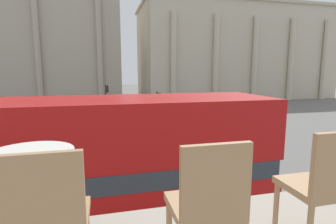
{
  "coord_description": "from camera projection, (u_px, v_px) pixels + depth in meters",
  "views": [
    {
      "loc": [
        1.11,
        -2.28,
        4.94
      ],
      "look_at": [
        5.44,
        15.19,
        2.16
      ],
      "focal_mm": 28.0,
      "sensor_mm": 36.0,
      "label": 1
    }
  ],
  "objects": [
    {
      "name": "cafe_chair_1",
      "position": [
        207.0,
        204.0,
        1.53
      ],
      "size": [
        0.4,
        0.4,
        0.91
      ],
      "rotation": [
        0.0,
        0.0,
        0.01
      ],
      "color": "#A87F56",
      "rests_on": "cafe_floor_slab"
    },
    {
      "name": "pedestrian_yellow",
      "position": [
        194.0,
        149.0,
        13.5
      ],
      "size": [
        0.32,
        0.32,
        1.75
      ],
      "rotation": [
        0.0,
        0.0,
        1.16
      ],
      "color": "#282B33",
      "rests_on": "ground_plane"
    },
    {
      "name": "pedestrian_white",
      "position": [
        181.0,
        111.0,
        26.46
      ],
      "size": [
        0.32,
        0.32,
        1.75
      ],
      "rotation": [
        0.0,
        0.0,
        1.39
      ],
      "color": "#282B33",
      "rests_on": "ground_plane"
    },
    {
      "name": "double_decker_bus",
      "position": [
        47.0,
        177.0,
        6.39
      ],
      "size": [
        11.42,
        2.67,
        4.28
      ],
      "rotation": [
        0.0,
        0.0,
        -0.03
      ],
      "color": "black",
      "rests_on": "ground_plane"
    },
    {
      "name": "cafe_dining_table",
      "position": [
        31.0,
        179.0,
        1.84
      ],
      "size": [
        0.6,
        0.6,
        0.73
      ],
      "color": "#2D2D30",
      "rests_on": "cafe_floor_slab"
    },
    {
      "name": "pedestrian_blue",
      "position": [
        95.0,
        106.0,
        31.09
      ],
      "size": [
        0.32,
        0.32,
        1.6
      ],
      "rotation": [
        0.0,
        0.0,
        3.96
      ],
      "color": "#282B33",
      "rests_on": "ground_plane"
    },
    {
      "name": "cafe_chair_0",
      "position": [
        48.0,
        219.0,
        1.38
      ],
      "size": [
        0.4,
        0.4,
        0.91
      ],
      "rotation": [
        0.0,
        0.0,
        0.1
      ],
      "color": "#A87F56",
      "rests_on": "cafe_floor_slab"
    },
    {
      "name": "plaza_building_right",
      "position": [
        232.0,
        54.0,
        51.31
      ],
      "size": [
        35.69,
        16.99,
        16.88
      ],
      "color": "beige",
      "rests_on": "ground_plane"
    },
    {
      "name": "traffic_light_near",
      "position": [
        188.0,
        126.0,
        13.03
      ],
      "size": [
        0.42,
        0.24,
        3.44
      ],
      "color": "black",
      "rests_on": "ground_plane"
    },
    {
      "name": "pedestrian_olive",
      "position": [
        156.0,
        102.0,
        35.36
      ],
      "size": [
        0.32,
        0.32,
        1.59
      ],
      "rotation": [
        0.0,
        0.0,
        4.37
      ],
      "color": "#282B33",
      "rests_on": "ground_plane"
    },
    {
      "name": "plaza_building_left",
      "position": [
        15.0,
        40.0,
        43.11
      ],
      "size": [
        34.48,
        11.36,
        20.31
      ],
      "color": "#B2A893",
      "rests_on": "ground_plane"
    },
    {
      "name": "cafe_chair_2",
      "position": [
        322.0,
        184.0,
        1.8
      ],
      "size": [
        0.4,
        0.4,
        0.91
      ],
      "rotation": [
        0.0,
        0.0,
        0.06
      ],
      "color": "#A87F56",
      "rests_on": "cafe_floor_slab"
    },
    {
      "name": "traffic_light_far",
      "position": [
        107.0,
        97.0,
        27.01
      ],
      "size": [
        0.42,
        0.24,
        3.62
      ],
      "color": "black",
      "rests_on": "ground_plane"
    },
    {
      "name": "traffic_light_mid",
      "position": [
        158.0,
        108.0,
        19.35
      ],
      "size": [
        0.42,
        0.24,
        3.48
      ],
      "color": "black",
      "rests_on": "ground_plane"
    }
  ]
}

